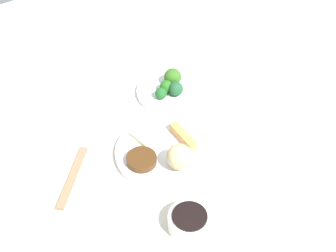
# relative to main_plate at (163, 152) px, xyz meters

# --- Properties ---
(tabletop) EXTENTS (2.20, 2.20, 0.02)m
(tabletop) POSITION_rel_main_plate_xyz_m (-0.00, 0.05, -0.02)
(tabletop) COLOR beige
(tabletop) RESTS_ON ground
(main_plate) EXTENTS (0.27, 0.27, 0.02)m
(main_plate) POSITION_rel_main_plate_xyz_m (0.00, 0.00, 0.00)
(main_plate) COLOR white
(main_plate) RESTS_ON tabletop
(rice_scoop) EXTENTS (0.07, 0.07, 0.07)m
(rice_scoop) POSITION_rel_main_plate_xyz_m (-0.00, 0.07, 0.04)
(rice_scoop) COLOR #D2B984
(rice_scoop) RESTS_ON main_plate
(spring_roll) EXTENTS (0.03, 0.10, 0.02)m
(spring_roll) POSITION_rel_main_plate_xyz_m (-0.07, -0.00, 0.02)
(spring_roll) COLOR #DB9650
(spring_roll) RESTS_ON main_plate
(crab_rangoon_wonton) EXTENTS (0.08, 0.07, 0.01)m
(crab_rangoon_wonton) POSITION_rel_main_plate_xyz_m (0.00, -0.07, 0.02)
(crab_rangoon_wonton) COLOR beige
(crab_rangoon_wonton) RESTS_ON main_plate
(stir_fry_heap) EXTENTS (0.08, 0.08, 0.02)m
(stir_fry_heap) POSITION_rel_main_plate_xyz_m (0.07, 0.00, 0.02)
(stir_fry_heap) COLOR #4F2F14
(stir_fry_heap) RESTS_ON main_plate
(broccoli_plate) EXTENTS (0.22, 0.22, 0.01)m
(broccoli_plate) POSITION_rel_main_plate_xyz_m (-0.17, -0.19, -0.00)
(broccoli_plate) COLOR white
(broccoli_plate) RESTS_ON tabletop
(broccoli_floret_0) EXTENTS (0.04, 0.04, 0.04)m
(broccoli_floret_0) POSITION_rel_main_plate_xyz_m (-0.17, -0.17, 0.03)
(broccoli_floret_0) COLOR #235731
(broccoli_floret_0) RESTS_ON broccoli_plate
(broccoli_floret_1) EXTENTS (0.04, 0.04, 0.04)m
(broccoli_floret_1) POSITION_rel_main_plate_xyz_m (-0.12, -0.18, 0.02)
(broccoli_floret_1) COLOR #216126
(broccoli_floret_1) RESTS_ON broccoli_plate
(broccoli_floret_2) EXTENTS (0.05, 0.05, 0.05)m
(broccoli_floret_2) POSITION_rel_main_plate_xyz_m (-0.19, -0.22, 0.03)
(broccoli_floret_2) COLOR #366A20
(broccoli_floret_2) RESTS_ON broccoli_plate
(broccoli_floret_3) EXTENTS (0.04, 0.04, 0.04)m
(broccoli_floret_3) POSITION_rel_main_plate_xyz_m (-0.15, -0.20, 0.03)
(broccoli_floret_3) COLOR #276B20
(broccoli_floret_3) RESTS_ON broccoli_plate
(soy_sauce_bowl) EXTENTS (0.10, 0.10, 0.04)m
(soy_sauce_bowl) POSITION_rel_main_plate_xyz_m (0.08, 0.22, 0.01)
(soy_sauce_bowl) COLOR white
(soy_sauce_bowl) RESTS_ON tabletop
(soy_sauce_bowl_liquid) EXTENTS (0.08, 0.08, 0.00)m
(soy_sauce_bowl_liquid) POSITION_rel_main_plate_xyz_m (0.08, 0.22, 0.03)
(soy_sauce_bowl_liquid) COLOR black
(soy_sauce_bowl_liquid) RESTS_ON soy_sauce_bowl
(chopsticks_pair) EXTENTS (0.16, 0.16, 0.01)m
(chopsticks_pair) POSITION_rel_main_plate_xyz_m (0.24, -0.07, -0.00)
(chopsticks_pair) COLOR #9B7756
(chopsticks_pair) RESTS_ON tabletop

